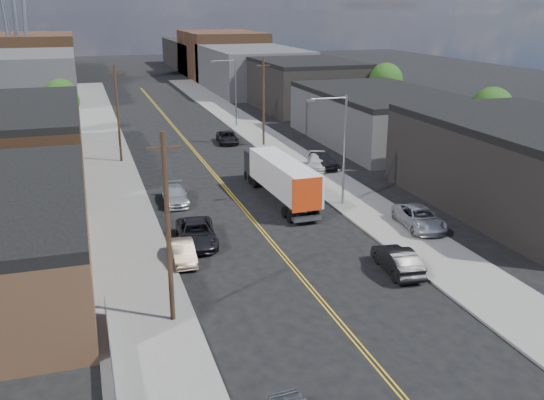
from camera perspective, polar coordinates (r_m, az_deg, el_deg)
ground at (r=80.60m, az=-8.92°, el=6.47°), size 260.00×260.00×0.00m
centerline at (r=66.14m, az=-6.86°, el=4.07°), size 0.32×120.00×0.01m
sidewalk_left at (r=65.11m, az=-15.11°, el=3.42°), size 5.00×140.00×0.15m
sidewalk_right at (r=68.46m, az=0.98°, el=4.73°), size 5.00×140.00×0.15m
warehouse_brown at (r=63.71m, az=-22.96°, el=5.29°), size 12.00×26.00×6.60m
industrial_right_a at (r=52.37m, az=23.23°, el=3.07°), size 14.00×22.00×7.10m
industrial_right_b at (r=73.60m, az=10.10°, el=7.75°), size 14.00×24.00×6.10m
industrial_right_c at (r=97.02m, az=2.97°, el=10.84°), size 14.00×22.00×7.60m
skyline_left_a at (r=114.08m, az=-22.04°, el=10.74°), size 16.00×30.00×8.00m
skyline_right_a at (r=118.13m, az=-1.95°, el=12.21°), size 16.00×30.00×8.00m
skyline_left_b at (r=138.84m, az=-21.45°, el=12.28°), size 16.00×26.00×10.00m
skyline_right_b at (r=142.19m, az=-4.76°, el=13.52°), size 16.00×26.00×10.00m
skyline_left_c at (r=158.87m, az=-21.01°, el=12.34°), size 16.00×40.00×7.00m
skyline_right_c at (r=161.80m, az=-6.39°, el=13.46°), size 16.00×40.00×7.00m
streetlight_near at (r=48.43m, az=6.43°, el=5.47°), size 3.39×0.25×9.00m
streetlight_far at (r=81.20m, az=-3.72°, el=10.54°), size 3.39×0.25×9.00m
utility_pole_left_near at (r=30.29m, az=-9.76°, el=-2.67°), size 1.60×0.26×10.00m
utility_pole_left_far at (r=64.15m, az=-14.31°, el=7.91°), size 1.60×0.26×10.00m
utility_pole_right at (r=69.92m, az=-0.81°, el=9.24°), size 1.60×0.26×10.00m
chainlink_fence at (r=26.35m, az=-14.53°, el=-17.40°), size 0.05×16.00×1.22m
tree_left_far at (r=80.98m, az=-19.21°, el=9.04°), size 4.35×4.20×6.97m
tree_right_near at (r=69.28m, az=20.01°, el=7.87°), size 4.60×4.48×7.44m
tree_right_far at (r=89.28m, az=10.67°, el=10.84°), size 4.85×4.76×7.91m
semi_truck at (r=50.74m, az=0.61°, el=2.35°), size 2.79×13.91×3.62m
car_left_b at (r=39.07m, az=-8.39°, el=-4.86°), size 1.54×4.06×1.32m
car_left_c at (r=41.74m, az=-7.13°, el=-3.12°), size 3.11×5.82×1.55m
car_left_d at (r=50.53m, az=-9.11°, el=0.45°), size 2.25×4.92×1.39m
car_right_oncoming at (r=37.94m, az=11.70°, el=-5.55°), size 2.10×4.91×1.57m
car_right_lot_a at (r=45.30m, az=13.70°, el=-1.63°), size 3.06×5.65×1.50m
car_right_lot_b at (r=60.28m, az=4.27°, el=3.60°), size 3.48×5.04×1.35m
car_right_lot_c at (r=60.51m, az=4.81°, el=3.74°), size 1.98×4.61×1.55m
car_ahead_truck at (r=72.32m, az=-4.23°, el=5.89°), size 2.73×5.09×1.36m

